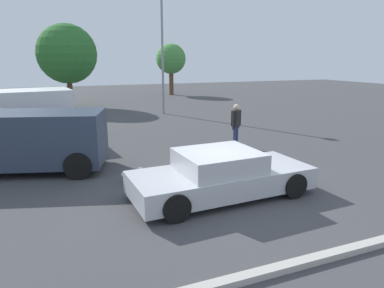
% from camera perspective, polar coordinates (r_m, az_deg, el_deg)
% --- Properties ---
extents(ground_plane, '(80.00, 80.00, 0.00)m').
position_cam_1_polar(ground_plane, '(8.91, 4.49, -8.50)').
color(ground_plane, '#424244').
extents(sedan_foreground, '(4.66, 2.12, 1.18)m').
position_cam_1_polar(sedan_foreground, '(8.70, 4.80, -5.18)').
color(sedan_foreground, '#B7BABF').
rests_on(sedan_foreground, ground_plane).
extents(dog, '(0.67, 0.29, 0.43)m').
position_cam_1_polar(dog, '(9.82, -9.69, -4.88)').
color(dog, white).
rests_on(dog, ground_plane).
extents(van_white, '(5.08, 2.76, 2.19)m').
position_cam_1_polar(van_white, '(15.51, -28.36, 4.05)').
color(van_white, white).
rests_on(van_white, ground_plane).
extents(suv_dark, '(5.17, 3.23, 1.84)m').
position_cam_1_polar(suv_dark, '(11.68, -26.34, 0.71)').
color(suv_dark, '#2D384C').
rests_on(suv_dark, ground_plane).
extents(pedestrian, '(0.48, 0.43, 1.71)m').
position_cam_1_polar(pedestrian, '(13.49, 7.31, 3.67)').
color(pedestrian, navy).
rests_on(pedestrian, ground_plane).
extents(parking_curb, '(7.32, 0.20, 0.12)m').
position_cam_1_polar(parking_curb, '(6.43, 18.34, -18.05)').
color(parking_curb, '#B7B2A8').
rests_on(parking_curb, ground_plane).
extents(light_post_near, '(0.44, 0.44, 7.81)m').
position_cam_1_polar(light_post_near, '(21.93, -5.00, 18.44)').
color(light_post_near, gray).
rests_on(light_post_near, ground_plane).
extents(tree_back_left, '(4.14, 4.14, 5.83)m').
position_cam_1_polar(tree_back_left, '(26.43, -20.01, 13.85)').
color(tree_back_left, brown).
rests_on(tree_back_left, ground_plane).
extents(tree_back_center, '(2.85, 2.85, 4.86)m').
position_cam_1_polar(tree_back_center, '(34.01, -3.51, 13.86)').
color(tree_back_center, brown).
rests_on(tree_back_center, ground_plane).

